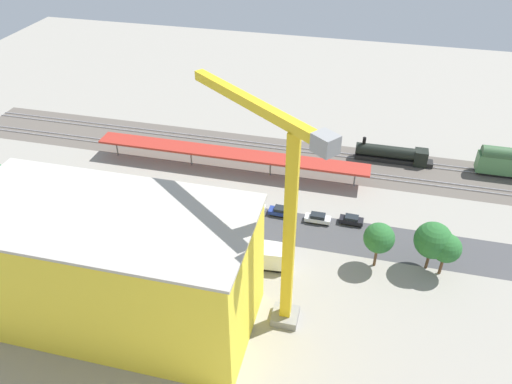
{
  "coord_description": "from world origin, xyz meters",
  "views": [
    {
      "loc": [
        -24.19,
        69.89,
        54.15
      ],
      "look_at": [
        -7.95,
        3.25,
        5.78
      ],
      "focal_mm": 34.67,
      "sensor_mm": 36.0,
      "label": 1
    }
  ],
  "objects": [
    {
      "name": "parked_car_3",
      "position": [
        -6.94,
        0.98,
        0.7
      ],
      "size": [
        4.27,
        2.03,
        1.56
      ],
      "color": "black",
      "rests_on": "ground"
    },
    {
      "name": "parked_car_4",
      "position": [
        -0.46,
        0.8,
        0.79
      ],
      "size": [
        4.14,
        1.99,
        1.78
      ],
      "color": "black",
      "rests_on": "ground"
    },
    {
      "name": "tower_crane",
      "position": [
        -15.88,
        23.14,
        18.22
      ],
      "size": [
        19.97,
        16.04,
        31.02
      ],
      "color": "gray",
      "rests_on": "ground"
    },
    {
      "name": "platform_canopy_near",
      "position": [
        0.93,
        -11.11,
        3.87
      ],
      "size": [
        55.22,
        4.44,
        4.1
      ],
      "color": "#A82D23",
      "rests_on": "ground"
    },
    {
      "name": "construction_roof_slab",
      "position": [
        5.05,
        28.72,
        17.78
      ],
      "size": [
        37.23,
        17.31,
        0.4
      ],
      "primitive_type": "cube",
      "rotation": [
        0.0,
        0.0,
        0.0
      ],
      "color": "#B7B2A8",
      "rests_on": "construction_building"
    },
    {
      "name": "traffic_light",
      "position": [
        24.88,
        9.02,
        4.4
      ],
      "size": [
        0.5,
        0.36,
        6.64
      ],
      "color": "#333333",
      "rests_on": "ground"
    },
    {
      "name": "street_asphalt",
      "position": [
        0.0,
        4.39,
        0.0
      ],
      "size": [
        124.17,
        9.26,
        0.01
      ],
      "primitive_type": "cube",
      "rotation": [
        0.0,
        0.0,
        0.0
      ],
      "color": "#424244",
      "rests_on": "ground"
    },
    {
      "name": "locomotive",
      "position": [
        -31.27,
        -22.22,
        1.71
      ],
      "size": [
        15.78,
        2.66,
        4.85
      ],
      "color": "black",
      "rests_on": "ground"
    },
    {
      "name": "ground_plane",
      "position": [
        0.0,
        0.0,
        0.0
      ],
      "size": [
        198.65,
        198.65,
        0.0
      ],
      "primitive_type": "plane",
      "color": "gray",
      "rests_on": "ground"
    },
    {
      "name": "parked_car_2",
      "position": [
        -12.14,
        1.07,
        0.7
      ],
      "size": [
        4.73,
        2.03,
        1.57
      ],
      "color": "black",
      "rests_on": "ground"
    },
    {
      "name": "parked_car_5",
      "position": [
        5.21,
        0.81,
        0.81
      ],
      "size": [
        4.01,
        1.78,
        1.84
      ],
      "color": "black",
      "rests_on": "ground"
    },
    {
      "name": "parked_car_1",
      "position": [
        -18.63,
        1.55,
        0.73
      ],
      "size": [
        4.5,
        1.74,
        1.65
      ],
      "color": "black",
      "rests_on": "ground"
    },
    {
      "name": "box_truck_0",
      "position": [
        -11.3,
        14.66,
        1.74
      ],
      "size": [
        9.23,
        3.26,
        3.53
      ],
      "color": "black",
      "rests_on": "ground"
    },
    {
      "name": "parked_car_0",
      "position": [
        -24.38,
        0.59,
        0.69
      ],
      "size": [
        4.16,
        1.87,
        1.54
      ],
      "color": "black",
      "rests_on": "ground"
    },
    {
      "name": "box_truck_1",
      "position": [
        -10.55,
        13.46,
        1.67
      ],
      "size": [
        10.06,
        2.56,
        3.37
      ],
      "color": "black",
      "rests_on": "ground"
    },
    {
      "name": "street_tree_4",
      "position": [
        18.85,
        9.71,
        4.59
      ],
      "size": [
        5.75,
        5.75,
        7.48
      ],
      "color": "brown",
      "rests_on": "ground"
    },
    {
      "name": "street_tree_2",
      "position": [
        -38.63,
        9.72,
        5.12
      ],
      "size": [
        4.46,
        4.46,
        7.38
      ],
      "color": "brown",
      "rests_on": "ground"
    },
    {
      "name": "street_tree_0",
      "position": [
        -28.78,
        10.25,
        5.54
      ],
      "size": [
        4.71,
        4.71,
        7.92
      ],
      "color": "brown",
      "rests_on": "ground"
    },
    {
      "name": "track_rails",
      "position": [
        0.0,
        -18.88,
        0.18
      ],
      "size": [
        124.15,
        8.51,
        0.12
      ],
      "color": "#9E9EA8",
      "rests_on": "ground"
    },
    {
      "name": "construction_building",
      "position": [
        5.05,
        28.72,
        8.79
      ],
      "size": [
        36.63,
        16.71,
        17.58
      ],
      "primitive_type": "cube",
      "rotation": [
        0.0,
        0.0,
        0.0
      ],
      "color": "yellow",
      "rests_on": "ground"
    },
    {
      "name": "parked_car_6",
      "position": [
        11.55,
        1.14,
        0.74
      ],
      "size": [
        4.85,
        2.08,
        1.68
      ],
      "color": "black",
      "rests_on": "ground"
    },
    {
      "name": "rail_bed",
      "position": [
        0.0,
        -18.88,
        0.0
      ],
      "size": [
        124.18,
        14.95,
        0.01
      ],
      "primitive_type": "cube",
      "rotation": [
        0.0,
        0.0,
        0.0
      ],
      "color": "#5B544C",
      "rests_on": "ground"
    },
    {
      "name": "street_tree_3",
      "position": [
        -36.67,
        8.95,
        5.61
      ],
      "size": [
        5.65,
        5.65,
        8.45
      ],
      "color": "brown",
      "rests_on": "ground"
    }
  ]
}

